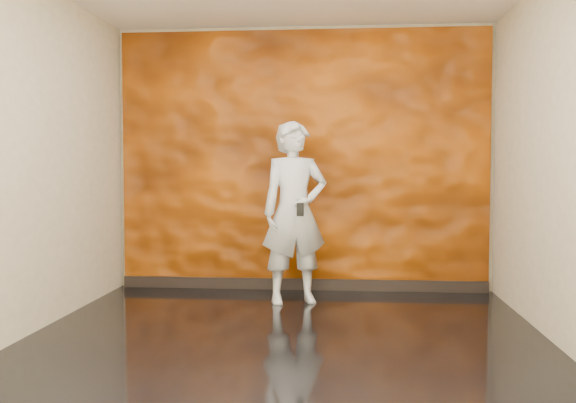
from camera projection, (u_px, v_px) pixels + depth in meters
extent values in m
cube|color=black|center=(286.00, 338.00, 4.94)|extent=(4.00, 4.00, 0.01)
cube|color=#B4A98E|center=(303.00, 159.00, 6.86)|extent=(4.00, 0.02, 2.80)
cube|color=#B4A98E|center=(245.00, 146.00, 2.88)|extent=(4.00, 0.02, 2.80)
cube|color=#B4A98E|center=(33.00, 155.00, 5.04)|extent=(0.02, 4.00, 2.80)
cube|color=#B4A98E|center=(557.00, 155.00, 4.69)|extent=(0.02, 4.00, 2.80)
cube|color=#C55304|center=(303.00, 161.00, 6.82)|extent=(3.90, 0.06, 2.75)
cube|color=black|center=(302.00, 284.00, 6.85)|extent=(3.90, 0.04, 0.12)
imported|color=#9398A1|center=(295.00, 212.00, 6.17)|extent=(0.74, 0.60, 1.75)
cube|color=black|center=(300.00, 209.00, 5.92)|extent=(0.07, 0.02, 0.13)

